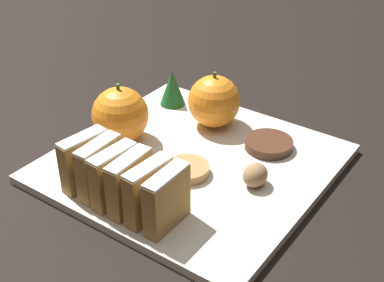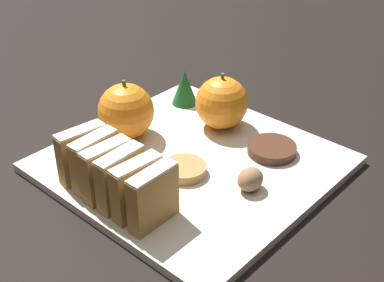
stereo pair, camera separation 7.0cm
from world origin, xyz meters
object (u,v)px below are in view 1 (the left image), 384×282
(walnut, at_px, (257,174))
(chocolate_cookie, at_px, (269,144))
(orange_near, at_px, (120,115))
(orange_far, at_px, (214,101))

(walnut, bearing_deg, chocolate_cookie, 18.08)
(walnut, relative_size, chocolate_cookie, 0.54)
(orange_near, height_order, walnut, orange_near)
(chocolate_cookie, bearing_deg, orange_near, 119.07)
(orange_far, distance_m, walnut, 0.16)
(walnut, height_order, chocolate_cookie, walnut)
(orange_near, height_order, chocolate_cookie, orange_near)
(orange_near, xyz_separation_m, chocolate_cookie, (0.10, -0.18, -0.03))
(walnut, bearing_deg, orange_far, 53.47)
(orange_near, xyz_separation_m, orange_far, (0.11, -0.08, -0.00))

